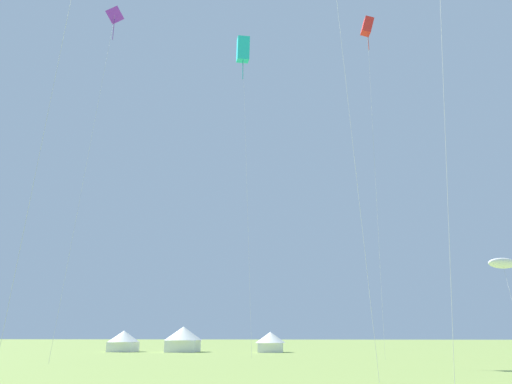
{
  "coord_description": "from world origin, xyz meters",
  "views": [
    {
      "loc": [
        3.26,
        -4.93,
        2.14
      ],
      "look_at": [
        0.0,
        32.0,
        12.92
      ],
      "focal_mm": 34.34,
      "sensor_mm": 36.0,
      "label": 1
    }
  ],
  "objects_px": {
    "festival_tent_center": "(124,340)",
    "festival_tent_left": "(183,338)",
    "kite_cyan_box": "(243,50)",
    "kite_purple_diamond": "(113,25)",
    "kite_white_parafoil": "(503,263)",
    "festival_tent_right": "(270,341)",
    "kite_red_box": "(367,27)"
  },
  "relations": [
    {
      "from": "kite_purple_diamond",
      "to": "kite_red_box",
      "type": "bearing_deg",
      "value": 14.6
    },
    {
      "from": "kite_cyan_box",
      "to": "kite_white_parafoil",
      "type": "bearing_deg",
      "value": -4.34
    },
    {
      "from": "kite_purple_diamond",
      "to": "festival_tent_center",
      "type": "xyz_separation_m",
      "value": [
        -4.95,
        23.16,
        -29.23
      ]
    },
    {
      "from": "kite_cyan_box",
      "to": "festival_tent_center",
      "type": "distance_m",
      "value": 38.41
    },
    {
      "from": "kite_red_box",
      "to": "kite_cyan_box",
      "type": "height_order",
      "value": "kite_cyan_box"
    },
    {
      "from": "festival_tent_center",
      "to": "kite_cyan_box",
      "type": "bearing_deg",
      "value": -39.34
    },
    {
      "from": "kite_red_box",
      "to": "festival_tent_right",
      "type": "height_order",
      "value": "kite_red_box"
    },
    {
      "from": "kite_purple_diamond",
      "to": "festival_tent_right",
      "type": "height_order",
      "value": "kite_purple_diamond"
    },
    {
      "from": "festival_tent_center",
      "to": "festival_tent_right",
      "type": "relative_size",
      "value": 1.07
    },
    {
      "from": "kite_white_parafoil",
      "to": "festival_tent_center",
      "type": "relative_size",
      "value": 2.31
    },
    {
      "from": "kite_cyan_box",
      "to": "festival_tent_left",
      "type": "height_order",
      "value": "kite_cyan_box"
    },
    {
      "from": "festival_tent_center",
      "to": "festival_tent_right",
      "type": "height_order",
      "value": "festival_tent_center"
    },
    {
      "from": "kite_purple_diamond",
      "to": "kite_red_box",
      "type": "height_order",
      "value": "kite_red_box"
    },
    {
      "from": "kite_white_parafoil",
      "to": "festival_tent_center",
      "type": "bearing_deg",
      "value": 159.52
    },
    {
      "from": "kite_cyan_box",
      "to": "festival_tent_right",
      "type": "height_order",
      "value": "kite_cyan_box"
    },
    {
      "from": "kite_purple_diamond",
      "to": "festival_tent_left",
      "type": "height_order",
      "value": "kite_purple_diamond"
    },
    {
      "from": "kite_cyan_box",
      "to": "festival_tent_right",
      "type": "distance_m",
      "value": 34.88
    },
    {
      "from": "kite_white_parafoil",
      "to": "kite_cyan_box",
      "type": "height_order",
      "value": "kite_cyan_box"
    },
    {
      "from": "kite_red_box",
      "to": "kite_cyan_box",
      "type": "xyz_separation_m",
      "value": [
        -13.63,
        3.21,
        0.06
      ]
    },
    {
      "from": "kite_purple_diamond",
      "to": "kite_red_box",
      "type": "relative_size",
      "value": 0.95
    },
    {
      "from": "festival_tent_left",
      "to": "festival_tent_right",
      "type": "bearing_deg",
      "value": -0.0
    },
    {
      "from": "kite_red_box",
      "to": "festival_tent_center",
      "type": "xyz_separation_m",
      "value": [
        -30.01,
        16.63,
        -31.98
      ]
    },
    {
      "from": "festival_tent_center",
      "to": "festival_tent_right",
      "type": "distance_m",
      "value": 18.47
    },
    {
      "from": "festival_tent_center",
      "to": "festival_tent_left",
      "type": "relative_size",
      "value": 0.84
    },
    {
      "from": "kite_red_box",
      "to": "kite_white_parafoil",
      "type": "distance_m",
      "value": 27.3
    },
    {
      "from": "kite_purple_diamond",
      "to": "kite_white_parafoil",
      "type": "xyz_separation_m",
      "value": [
        36.0,
        7.87,
        -22.22
      ]
    },
    {
      "from": "festival_tent_center",
      "to": "kite_red_box",
      "type": "bearing_deg",
      "value": -29.0
    },
    {
      "from": "festival_tent_center",
      "to": "kite_purple_diamond",
      "type": "bearing_deg",
      "value": -77.94
    },
    {
      "from": "festival_tent_right",
      "to": "kite_cyan_box",
      "type": "bearing_deg",
      "value": -98.85
    },
    {
      "from": "kite_white_parafoil",
      "to": "festival_tent_right",
      "type": "bearing_deg",
      "value": 145.78
    },
    {
      "from": "festival_tent_center",
      "to": "festival_tent_left",
      "type": "bearing_deg",
      "value": 0.0
    },
    {
      "from": "kite_purple_diamond",
      "to": "kite_white_parafoil",
      "type": "relative_size",
      "value": 3.61
    }
  ]
}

